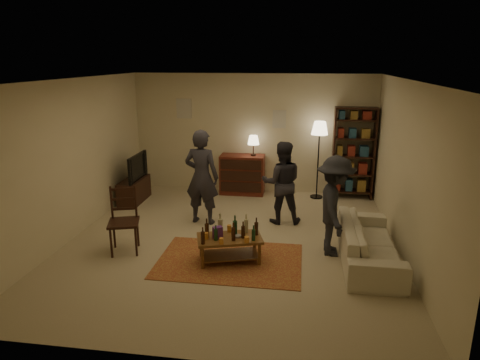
% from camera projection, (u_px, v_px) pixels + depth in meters
% --- Properties ---
extents(floor, '(6.00, 6.00, 0.00)m').
position_uv_depth(floor, '(231.00, 241.00, 7.31)').
color(floor, '#C6B793').
rests_on(floor, ground).
extents(room_shell, '(6.00, 6.00, 6.00)m').
position_uv_depth(room_shell, '(225.00, 113.00, 9.74)').
color(room_shell, beige).
rests_on(room_shell, ground).
extents(rug, '(2.20, 1.50, 0.01)m').
position_uv_depth(rug, '(230.00, 261.00, 6.61)').
color(rug, maroon).
rests_on(rug, ground).
extents(coffee_table, '(1.08, 0.79, 0.74)m').
position_uv_depth(coffee_table, '(229.00, 239.00, 6.51)').
color(coffee_table, brown).
rests_on(coffee_table, ground).
extents(dining_chair, '(0.59, 0.59, 1.08)m').
position_uv_depth(dining_chair, '(124.00, 217.00, 6.84)').
color(dining_chair, '#321B10').
rests_on(dining_chair, ground).
extents(tv_stand, '(0.40, 1.00, 1.06)m').
position_uv_depth(tv_stand, '(134.00, 184.00, 9.26)').
color(tv_stand, '#321B10').
rests_on(tv_stand, ground).
extents(dresser, '(1.00, 0.50, 1.36)m').
position_uv_depth(dresser, '(243.00, 173.00, 9.79)').
color(dresser, brown).
rests_on(dresser, ground).
extents(bookshelf, '(0.90, 0.34, 2.02)m').
position_uv_depth(bookshelf, '(353.00, 152.00, 9.35)').
color(bookshelf, '#321B10').
rests_on(bookshelf, ground).
extents(floor_lamp, '(0.36, 0.36, 1.71)m').
position_uv_depth(floor_lamp, '(320.00, 133.00, 9.22)').
color(floor_lamp, black).
rests_on(floor_lamp, ground).
extents(sofa, '(0.81, 2.08, 0.61)m').
position_uv_depth(sofa, '(369.00, 243.00, 6.54)').
color(sofa, beige).
rests_on(sofa, ground).
extents(person_left, '(0.71, 0.52, 1.79)m').
position_uv_depth(person_left, '(202.00, 177.00, 7.93)').
color(person_left, '#2B2932').
rests_on(person_left, ground).
extents(person_right, '(0.83, 0.68, 1.56)m').
position_uv_depth(person_right, '(282.00, 183.00, 7.98)').
color(person_right, '#28262E').
rests_on(person_right, ground).
extents(person_by_sofa, '(0.62, 1.04, 1.60)m').
position_uv_depth(person_by_sofa, '(335.00, 206.00, 6.66)').
color(person_by_sofa, '#23242A').
rests_on(person_by_sofa, ground).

